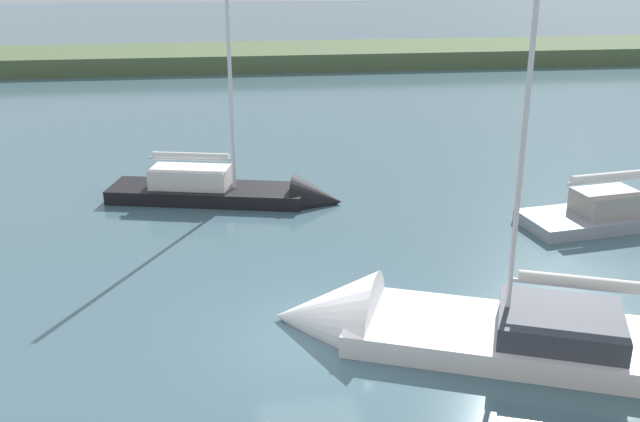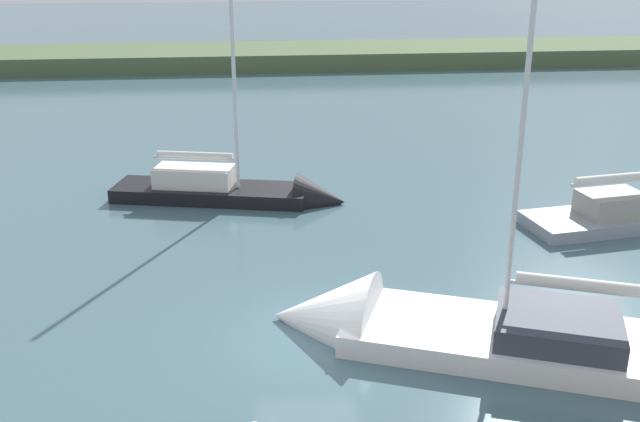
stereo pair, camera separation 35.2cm
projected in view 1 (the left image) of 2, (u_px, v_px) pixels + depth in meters
ground_plane at (311, 340)px, 17.11m from camera, size 200.00×200.00×0.00m
far_shoreline at (247, 65)px, 54.73m from camera, size 180.00×8.00×2.40m
sailboat_far_left at (241, 195)px, 26.11m from camera, size 8.36×3.72×8.57m
sailboat_outer_mooring at (435, 332)px, 17.06m from camera, size 10.17×6.17×12.06m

